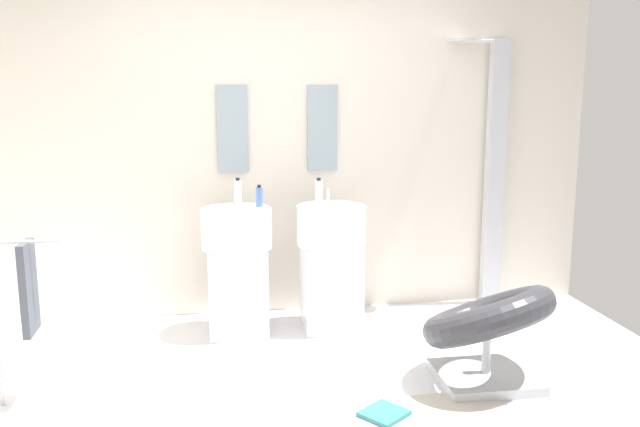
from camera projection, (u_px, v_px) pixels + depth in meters
ground_plane at (308, 409)px, 3.63m from camera, size 4.80×3.60×0.04m
rear_partition at (277, 141)px, 4.98m from camera, size 4.80×0.10×2.60m
pedestal_sink_left at (237, 266)px, 4.63m from camera, size 0.48×0.48×0.98m
pedestal_sink_right at (331, 262)px, 4.73m from camera, size 0.48×0.48×0.98m
vanity_mirror_left at (232, 129)px, 4.85m from camera, size 0.22×0.03×0.63m
vanity_mirror_right at (322, 128)px, 4.95m from camera, size 0.22×0.03×0.63m
shower_column at (493, 168)px, 5.16m from camera, size 0.49×0.24×2.05m
lounge_chair at (488, 325)px, 3.85m from camera, size 1.09×1.10×0.65m
towel_rack at (23, 292)px, 3.53m from camera, size 0.37×0.22×0.95m
area_rug at (422, 427)px, 3.38m from camera, size 1.02×0.69×0.01m
magazine_teal at (384, 413)px, 3.49m from camera, size 0.29×0.29×0.02m
coffee_mug at (431, 427)px, 3.28m from camera, size 0.08×0.08×0.09m
soap_bottle_blue at (259, 197)px, 4.62m from camera, size 0.05×0.05×0.15m
soap_bottle_clear at (319, 192)px, 4.75m from camera, size 0.05×0.05×0.18m
soap_bottle_white at (238, 193)px, 4.66m from camera, size 0.05×0.05×0.19m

